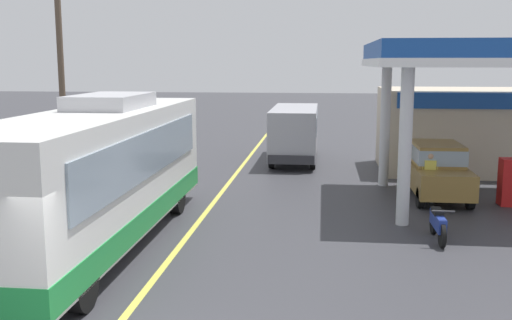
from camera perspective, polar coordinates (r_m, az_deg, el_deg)
ground at (r=28.08m, az=-0.78°, el=0.14°), size 120.00×120.00×0.00m
lane_divider_stripe at (r=23.21m, az=-2.32°, el=-1.82°), size 0.16×50.00×0.01m
coach_bus_main at (r=15.07m, az=-14.73°, el=-1.60°), size 2.60×11.04×3.69m
gas_station_roadside at (r=24.28m, az=20.64°, el=4.33°), size 9.10×11.95×5.10m
car_at_pump at (r=20.84m, az=16.87°, el=-0.69°), size 1.70×4.20×1.82m
minibus_opposing_lane at (r=27.31m, az=3.70°, el=2.97°), size 2.04×6.13×2.44m
motorcycle_parked_forecourt at (r=15.96m, az=16.97°, el=-5.79°), size 0.55×1.80×0.92m
pedestrian_near_pump at (r=19.82m, az=16.23°, el=-1.40°), size 0.55×0.22×1.66m
pedestrian_by_shop at (r=21.46m, az=17.63°, el=-0.66°), size 0.55×0.22×1.66m
utility_pole_roadside at (r=24.82m, az=-18.14°, el=8.88°), size 1.80×0.24×8.62m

